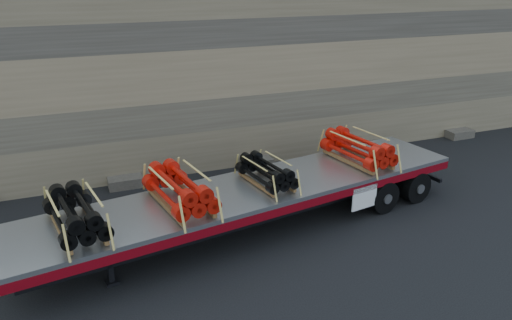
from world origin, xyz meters
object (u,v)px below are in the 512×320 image
Objects in this scene: trailer at (253,208)px; bundle_front at (76,215)px; bundle_midfront at (180,190)px; bundle_midrear at (266,173)px; bundle_rear at (358,149)px.

bundle_front reaches higher than trailer.
bundle_midfront reaches higher than bundle_midrear.
bundle_midrear is at bearing 180.00° from bundle_rear.
bundle_midrear is at bearing 0.00° from bundle_front.
bundle_rear is at bearing -0.00° from bundle_midrear.
trailer is at bearing -0.00° from bundle_midfront.
bundle_midrear is 3.50m from bundle_rear.
trailer is 5.56× the size of bundle_midfront.
bundle_front is at bearing 180.00° from trailer.
bundle_midfront is at bearing 180.00° from trailer.
bundle_rear is (3.46, 0.57, 0.08)m from bundle_midrear.
bundle_midrear reaches higher than trailer.
bundle_front is at bearing 180.00° from bundle_rear.
bundle_midfront is at bearing 180.00° from bundle_midrear.
bundle_midrear is (5.28, 0.88, -0.06)m from bundle_front.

